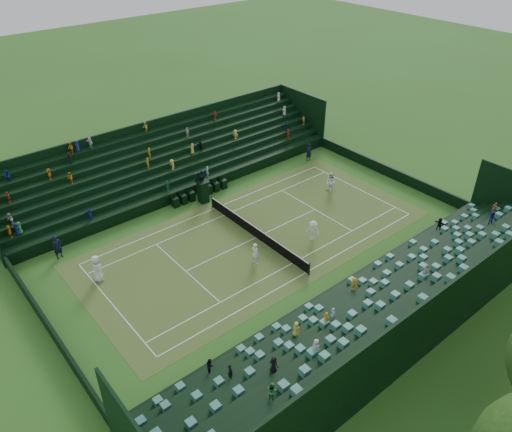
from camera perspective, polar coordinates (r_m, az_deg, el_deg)
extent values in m
plane|color=#32601E|center=(38.44, 0.00, -2.50)|extent=(160.00, 160.00, 0.00)
cube|color=#317326|center=(38.44, 0.00, -2.50)|extent=(12.97, 26.77, 0.01)
cube|color=black|center=(48.38, 14.73, 5.03)|extent=(17.17, 0.20, 1.00)
cube|color=black|center=(32.79, -22.46, -11.89)|extent=(17.17, 0.20, 1.00)
cube|color=black|center=(33.43, 9.39, -8.29)|extent=(0.20, 31.77, 1.00)
cube|color=black|center=(44.02, -7.06, 3.00)|extent=(0.20, 31.77, 1.00)
cube|color=black|center=(33.20, 10.03, -8.71)|extent=(0.80, 32.00, 1.00)
cube|color=black|center=(32.69, 11.12, -9.11)|extent=(0.80, 32.00, 1.45)
cube|color=black|center=(32.20, 12.24, -9.52)|extent=(0.80, 32.00, 1.90)
cube|color=black|center=(31.72, 13.41, -9.93)|extent=(0.80, 32.00, 2.35)
cube|color=black|center=(31.26, 14.61, -10.35)|extent=(0.80, 32.00, 2.80)
cube|color=black|center=(30.81, 15.84, -10.78)|extent=(0.80, 32.00, 3.25)
cube|color=black|center=(30.37, 17.12, -11.22)|extent=(0.80, 32.00, 3.70)
cube|color=black|center=(29.96, 18.44, -11.67)|extent=(0.80, 32.00, 4.15)
cube|color=black|center=(29.55, 19.37, -11.62)|extent=(0.20, 32.00, 4.90)
cube|color=black|center=(44.39, -7.41, 3.24)|extent=(0.80, 32.00, 1.00)
cube|color=black|center=(44.88, -7.99, 3.88)|extent=(0.80, 32.00, 1.45)
cube|color=black|center=(45.38, -8.56, 4.50)|extent=(0.80, 32.00, 1.90)
cube|color=black|center=(45.89, -9.12, 5.11)|extent=(0.80, 32.00, 2.35)
cube|color=black|center=(46.41, -9.66, 5.70)|extent=(0.80, 32.00, 2.80)
cube|color=black|center=(46.94, -10.20, 6.28)|extent=(0.80, 32.00, 3.25)
cube|color=black|center=(47.48, -10.72, 6.85)|extent=(0.80, 32.00, 3.70)
cube|color=black|center=(48.03, -11.24, 7.40)|extent=(0.80, 32.00, 4.15)
cube|color=black|center=(48.28, -11.58, 7.99)|extent=(0.20, 32.00, 4.90)
cylinder|color=black|center=(42.04, -5.03, 1.63)|extent=(0.10, 0.10, 1.06)
cylinder|color=black|center=(34.76, 6.11, -6.05)|extent=(0.10, 0.10, 1.06)
cube|color=black|center=(38.17, 0.00, -1.94)|extent=(11.57, 0.02, 0.86)
cube|color=white|center=(37.91, 0.00, -1.36)|extent=(11.57, 0.04, 0.07)
cube|color=black|center=(42.68, -6.06, 2.74)|extent=(0.74, 0.74, 1.90)
cube|color=black|center=(42.19, -6.14, 3.91)|extent=(0.95, 0.95, 0.11)
cube|color=black|center=(42.28, -6.45, 4.53)|extent=(0.08, 0.95, 0.74)
imported|color=black|center=(41.93, -6.19, 4.56)|extent=(0.45, 0.54, 0.98)
cube|color=black|center=(42.56, -9.19, 1.55)|extent=(0.52, 0.52, 0.84)
cube|color=black|center=(42.49, -9.44, 2.30)|extent=(0.06, 0.52, 0.52)
cube|color=black|center=(42.90, -8.28, 1.91)|extent=(0.52, 0.52, 0.84)
cube|color=black|center=(42.83, -8.53, 2.65)|extent=(0.06, 0.52, 0.52)
cube|color=black|center=(43.24, -7.39, 2.26)|extent=(0.52, 0.52, 0.84)
cube|color=black|center=(43.18, -7.63, 3.00)|extent=(0.06, 0.52, 0.52)
cube|color=black|center=(44.07, -5.44, 3.03)|extent=(0.52, 0.52, 0.84)
cube|color=black|center=(44.01, -5.67, 3.75)|extent=(0.06, 0.52, 0.52)
cube|color=black|center=(44.46, -4.59, 3.36)|extent=(0.52, 0.52, 0.84)
cube|color=black|center=(44.39, -4.82, 4.08)|extent=(0.06, 0.52, 0.52)
cube|color=black|center=(44.86, -3.76, 3.69)|extent=(0.52, 0.52, 0.84)
cube|color=black|center=(44.79, -3.99, 4.40)|extent=(0.06, 0.52, 0.52)
imported|color=silver|center=(35.51, -17.72, -5.74)|extent=(1.05, 0.74, 2.02)
imported|color=white|center=(35.39, -0.09, -4.31)|extent=(0.71, 0.53, 1.75)
imported|color=white|center=(44.34, 8.52, 3.80)|extent=(1.00, 0.81, 1.92)
imported|color=white|center=(37.99, 6.51, -1.67)|extent=(1.25, 0.98, 1.69)
imported|color=black|center=(49.68, 6.07, 7.27)|extent=(0.49, 0.70, 1.83)
imported|color=black|center=(38.64, -21.74, -3.29)|extent=(0.57, 0.76, 1.89)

